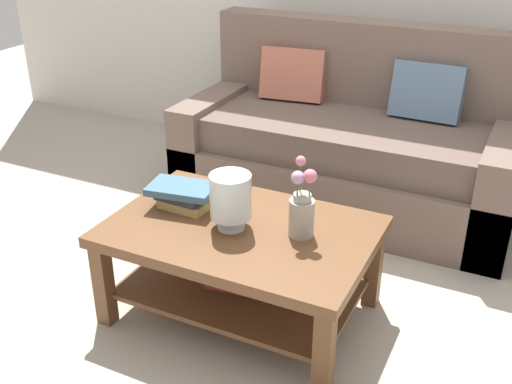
{
  "coord_description": "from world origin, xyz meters",
  "views": [
    {
      "loc": [
        1.06,
        -2.42,
        1.76
      ],
      "look_at": [
        -0.01,
        -0.23,
        0.55
      ],
      "focal_mm": 42.93,
      "sensor_mm": 36.0,
      "label": 1
    }
  ],
  "objects_px": {
    "glass_hurricane_vase": "(231,197)",
    "flower_pitcher": "(302,209)",
    "coffee_table": "(241,252)",
    "book_stack_main": "(185,195)",
    "couch": "(350,146)"
  },
  "relations": [
    {
      "from": "glass_hurricane_vase",
      "to": "flower_pitcher",
      "type": "distance_m",
      "value": 0.3
    },
    {
      "from": "glass_hurricane_vase",
      "to": "book_stack_main",
      "type": "bearing_deg",
      "value": 163.59
    },
    {
      "from": "coffee_table",
      "to": "book_stack_main",
      "type": "xyz_separation_m",
      "value": [
        -0.32,
        0.06,
        0.19
      ]
    },
    {
      "from": "glass_hurricane_vase",
      "to": "flower_pitcher",
      "type": "xyz_separation_m",
      "value": [
        0.29,
        0.07,
        -0.02
      ]
    },
    {
      "from": "couch",
      "to": "coffee_table",
      "type": "relative_size",
      "value": 1.73
    },
    {
      "from": "book_stack_main",
      "to": "flower_pitcher",
      "type": "bearing_deg",
      "value": -1.28
    },
    {
      "from": "coffee_table",
      "to": "couch",
      "type": "bearing_deg",
      "value": 86.98
    },
    {
      "from": "coffee_table",
      "to": "book_stack_main",
      "type": "bearing_deg",
      "value": 169.91
    },
    {
      "from": "couch",
      "to": "flower_pitcher",
      "type": "xyz_separation_m",
      "value": [
        0.19,
        -1.27,
        0.22
      ]
    },
    {
      "from": "coffee_table",
      "to": "flower_pitcher",
      "type": "xyz_separation_m",
      "value": [
        0.26,
        0.04,
        0.25
      ]
    },
    {
      "from": "book_stack_main",
      "to": "glass_hurricane_vase",
      "type": "relative_size",
      "value": 1.29
    },
    {
      "from": "couch",
      "to": "coffee_table",
      "type": "distance_m",
      "value": 1.31
    },
    {
      "from": "glass_hurricane_vase",
      "to": "coffee_table",
      "type": "bearing_deg",
      "value": 41.02
    },
    {
      "from": "flower_pitcher",
      "to": "glass_hurricane_vase",
      "type": "bearing_deg",
      "value": -166.39
    },
    {
      "from": "couch",
      "to": "flower_pitcher",
      "type": "relative_size",
      "value": 5.67
    }
  ]
}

